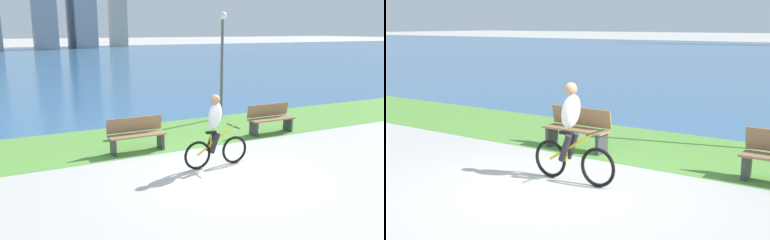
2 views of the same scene
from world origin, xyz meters
The scene contains 7 objects.
ground_plane centered at (0.00, 0.00, 0.00)m, with size 300.00×300.00×0.00m, color #B2AFA8.
grass_strip_bayside centered at (0.00, 3.64, 0.00)m, with size 120.00×3.30×0.01m, color #59933D.
bay_water_surface centered at (0.00, 38.98, 0.00)m, with size 300.00×67.37×0.00m, color #386693.
cyclist_lead centered at (0.09, 0.55, 0.84)m, with size 1.66×0.52×1.71m.
bench_near_path centered at (-1.17, 2.51, 0.45)m, with size 1.50×0.47×0.90m.
bench_far_along_path centered at (3.15, 2.48, 0.45)m, with size 1.50×0.47×0.90m.
lamppost_tall centered at (2.84, 4.94, 2.46)m, with size 0.28×0.28×3.74m.
Camera 1 is at (-4.26, -7.04, 3.13)m, focal length 36.68 mm.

